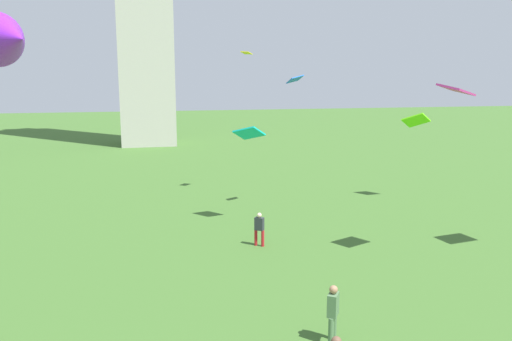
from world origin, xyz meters
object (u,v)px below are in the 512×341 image
at_px(person_1, 259,227).
at_px(kite_flying_7, 246,53).
at_px(person_2, 333,310).
at_px(kite_flying_1, 456,90).
at_px(kite_flying_3, 9,39).
at_px(kite_flying_6, 416,120).
at_px(kite_flying_0, 295,79).
at_px(kite_flying_5, 249,133).

distance_m(person_1, kite_flying_7, 13.63).
bearing_deg(person_1, person_2, 127.62).
height_order(person_2, kite_flying_1, kite_flying_1).
xyz_separation_m(person_2, kite_flying_3, (-8.51, 1.54, 7.71)).
bearing_deg(kite_flying_3, person_2, -38.78).
distance_m(kite_flying_1, kite_flying_6, 11.66).
height_order(person_1, kite_flying_6, kite_flying_6).
bearing_deg(kite_flying_0, person_1, -145.36).
relative_size(kite_flying_0, kite_flying_1, 0.59).
xyz_separation_m(person_1, kite_flying_6, (11.82, 6.78, 4.19)).
bearing_deg(person_1, kite_flying_0, -82.68).
bearing_deg(person_2, kite_flying_3, 114.12).
distance_m(person_2, kite_flying_6, 20.25).
relative_size(person_1, kite_flying_5, 0.94).
bearing_deg(kite_flying_5, kite_flying_6, -114.90).
bearing_deg(kite_flying_6, kite_flying_0, 60.42).
bearing_deg(kite_flying_6, person_2, 109.37).
distance_m(person_2, kite_flying_1, 11.03).
relative_size(kite_flying_0, kite_flying_7, 1.10).
bearing_deg(kite_flying_7, person_2, -150.16).
bearing_deg(person_1, kite_flying_1, -169.36).
distance_m(person_2, kite_flying_7, 21.48).
distance_m(person_2, kite_flying_0, 17.06).
height_order(person_1, kite_flying_7, kite_flying_7).
bearing_deg(person_2, kite_flying_7, 29.23).
relative_size(person_2, kite_flying_5, 1.06).
xyz_separation_m(kite_flying_1, kite_flying_7, (-5.53, 14.34, 2.04)).
bearing_deg(kite_flying_1, kite_flying_3, -15.38).
height_order(kite_flying_5, kite_flying_7, kite_flying_7).
xyz_separation_m(kite_flying_0, kite_flying_7, (-1.86, 4.45, 1.65)).
bearing_deg(kite_flying_1, person_2, 7.35).
height_order(kite_flying_6, kite_flying_7, kite_flying_7).
relative_size(person_1, kite_flying_0, 1.52).
xyz_separation_m(kite_flying_0, kite_flying_6, (8.20, 0.63, -2.56)).
relative_size(person_2, kite_flying_7, 1.87).
bearing_deg(kite_flying_6, kite_flying_3, 91.26).
bearing_deg(kite_flying_3, kite_flying_1, -14.81).
xyz_separation_m(kite_flying_1, kite_flying_6, (4.53, 10.52, -2.17)).
bearing_deg(kite_flying_0, person_2, -128.30).
height_order(kite_flying_0, kite_flying_7, kite_flying_7).
xyz_separation_m(person_1, kite_flying_1, (7.29, -3.74, 6.36)).
bearing_deg(kite_flying_0, kite_flying_1, -94.53).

